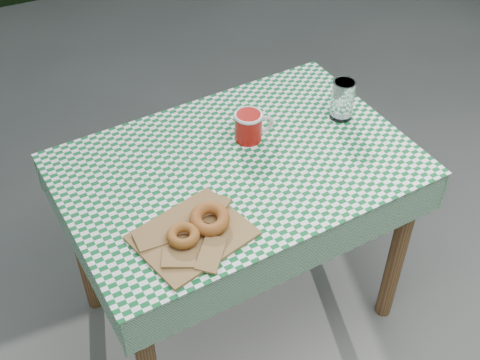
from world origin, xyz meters
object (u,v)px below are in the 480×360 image
object	(u,v)px
table	(238,244)
paper_bag	(192,235)
coffee_mug	(248,127)
drinking_glass	(342,100)

from	to	relation	value
table	paper_bag	world-z (taller)	paper_bag
coffee_mug	drinking_glass	bearing A→B (deg)	4.70
drinking_glass	table	bearing A→B (deg)	-169.33
paper_bag	drinking_glass	size ratio (longest dim) A/B	2.16
table	coffee_mug	xyz separation A→B (m)	(0.08, 0.10, 0.43)
paper_bag	coffee_mug	distance (m)	0.47
paper_bag	drinking_glass	bearing A→B (deg)	24.94
paper_bag	table	bearing A→B (deg)	43.41
coffee_mug	drinking_glass	xyz separation A→B (m)	(0.34, -0.02, 0.02)
table	drinking_glass	size ratio (longest dim) A/B	7.73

